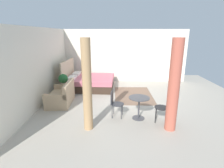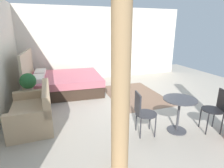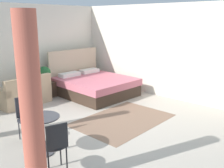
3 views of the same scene
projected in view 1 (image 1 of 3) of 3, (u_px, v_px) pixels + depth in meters
The scene contains 13 objects.
ground_plane at pixel (128, 98), 7.42m from camera, with size 8.52×9.70×0.02m, color #B2A899.
wall_back at pixel (46, 64), 7.07m from camera, with size 8.52×0.12×2.84m, color silver.
wall_right at pixel (125, 56), 9.68m from camera, with size 0.12×6.70×2.84m, color silver.
area_rug at pixel (133, 95), 7.73m from camera, with size 2.33×1.60×0.01m, color #7F604C.
bed at pixel (89, 82), 8.68m from camera, with size 2.08×2.34×1.37m.
couch at pixel (62, 96), 6.74m from camera, with size 1.42×0.86×0.85m.
nightstand at pixel (66, 90), 7.63m from camera, with size 0.48×0.35×0.47m.
potted_plant at pixel (63, 79), 7.38m from camera, with size 0.39×0.39×0.51m.
balcony_table at pixel (139, 104), 5.48m from camera, with size 0.65×0.65×0.71m.
cafe_chair_near_window at pixel (115, 101), 5.60m from camera, with size 0.48×0.48×0.87m.
cafe_chair_near_couch at pixel (164, 106), 5.24m from camera, with size 0.52×0.52×0.88m.
curtain_left at pixel (174, 87), 4.65m from camera, with size 0.30×0.30×2.52m.
curtain_right at pixel (87, 86), 4.68m from camera, with size 0.25×0.25×2.52m.
Camera 1 is at (-6.98, 0.58, 2.61)m, focal length 28.17 mm.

